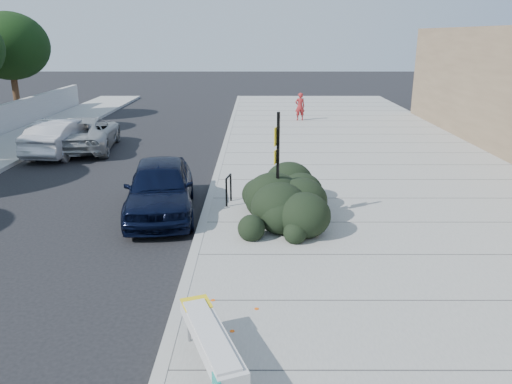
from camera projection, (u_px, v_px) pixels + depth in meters
ground at (194, 261)px, 11.09m from camera, size 120.00×120.00×0.00m
sidewalk_near at (389, 191)px, 15.83m from camera, size 11.20×50.00×0.15m
curb_near at (213, 190)px, 15.83m from camera, size 0.22×50.00×0.17m
tree_far_f at (9, 46)px, 27.96m from camera, size 4.40×4.40×6.07m
bench at (211, 339)px, 7.11m from camera, size 1.15×2.15×0.64m
bike_rack at (229, 187)px, 14.23m from camera, size 0.15×0.57×0.84m
sign_post at (277, 162)px, 12.52m from camera, size 0.15×0.32×2.85m
hedge at (284, 191)px, 13.22m from camera, size 2.10×3.85×1.40m
sedan_navy at (160, 187)px, 13.80m from camera, size 2.37×4.70×1.54m
wagon_silver at (63, 136)px, 20.83m from camera, size 2.04×4.65×1.49m
suv_silver at (86, 134)px, 21.61m from camera, size 2.96×5.36×1.42m
pedestrian at (300, 107)px, 28.19m from camera, size 0.61×0.45×1.55m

